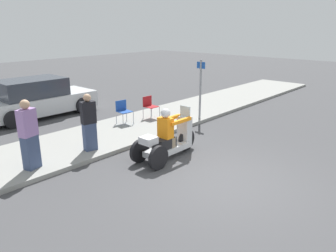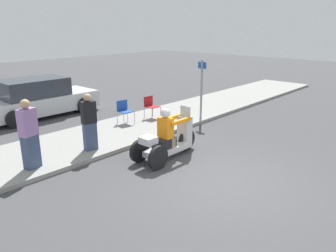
% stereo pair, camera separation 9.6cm
% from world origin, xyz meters
% --- Properties ---
extents(ground_plane, '(60.00, 60.00, 0.00)m').
position_xyz_m(ground_plane, '(0.00, 0.00, 0.00)').
color(ground_plane, '#424244').
extents(sidewalk_strip, '(28.00, 2.80, 0.12)m').
position_xyz_m(sidewalk_strip, '(0.00, 4.60, 0.06)').
color(sidewalk_strip, gray).
rests_on(sidewalk_strip, ground).
extents(motorcycle_trike, '(2.18, 0.79, 1.42)m').
position_xyz_m(motorcycle_trike, '(0.22, 1.93, 0.51)').
color(motorcycle_trike, black).
rests_on(motorcycle_trike, ground).
extents(spectator_end_of_line, '(0.42, 0.30, 1.62)m').
position_xyz_m(spectator_end_of_line, '(-1.03, 3.76, 0.90)').
color(spectator_end_of_line, '#38476B').
rests_on(spectator_end_of_line, sidewalk_strip).
extents(spectator_mid_group, '(0.47, 0.36, 1.73)m').
position_xyz_m(spectator_mid_group, '(-2.74, 3.78, 0.96)').
color(spectator_mid_group, '#38476B').
rests_on(spectator_mid_group, sidewalk_strip).
extents(folding_chair_set_back, '(0.48, 0.48, 0.82)m').
position_xyz_m(folding_chair_set_back, '(2.47, 4.91, 0.62)').
color(folding_chair_set_back, '#A5A8AD').
rests_on(folding_chair_set_back, sidewalk_strip).
extents(folding_chair_curbside, '(0.52, 0.52, 0.82)m').
position_xyz_m(folding_chair_curbside, '(1.33, 5.10, 0.62)').
color(folding_chair_curbside, '#A5A8AD').
rests_on(folding_chair_curbside, sidewalk_strip).
extents(parked_car_lot_left, '(4.46, 2.02, 1.52)m').
position_xyz_m(parked_car_lot_left, '(-0.07, 8.73, 0.72)').
color(parked_car_lot_left, silver).
rests_on(parked_car_lot_left, ground).
extents(street_sign, '(0.08, 0.36, 2.20)m').
position_xyz_m(street_sign, '(3.70, 3.45, 1.32)').
color(street_sign, gray).
rests_on(street_sign, sidewalk_strip).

